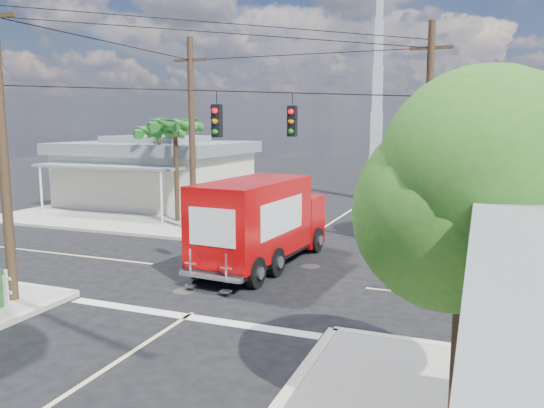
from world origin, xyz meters
The scene contains 12 objects.
ground centered at (0.00, 0.00, 0.00)m, with size 120.00×120.00×0.00m, color black.
sidewalk_nw centered at (-10.88, 10.88, 0.07)m, with size 14.12×14.12×0.14m.
road_markings centered at (0.00, -1.47, 0.01)m, with size 32.00×32.00×0.01m.
building_nw centered at (-12.00, 12.46, 2.22)m, with size 10.80×10.20×4.30m.
radio_tower centered at (0.50, 20.00, 5.64)m, with size 0.80×0.80×17.00m.
tree_ne_front centered at (7.21, 6.76, 4.77)m, with size 4.21×4.14×6.66m.
tree_se centered at (7.01, -7.24, 4.04)m, with size 3.67×3.54×5.62m.
palm_nw_front centered at (-7.50, 7.50, 5.04)m, with size 3.01×3.08×5.59m.
palm_nw_back centered at (-9.50, 9.00, 4.67)m, with size 3.01×3.08×5.19m.
utility_poles centered at (-1.58, 1.60, 4.67)m, with size 12.00×10.68×9.00m.
vending_boxes centered at (6.50, 6.20, 0.69)m, with size 1.90×0.50×1.10m.
delivery_truck centered at (-0.15, 1.31, 1.63)m, with size 2.87×7.57×3.21m.
Camera 1 is at (7.15, -16.18, 5.13)m, focal length 35.00 mm.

